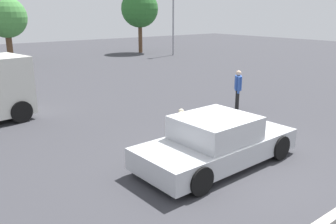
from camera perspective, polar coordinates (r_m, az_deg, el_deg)
ground_plane at (r=8.99m, az=9.36°, el=-8.56°), size 80.00×80.00×0.00m
sedan_foreground at (r=8.84m, az=7.88°, el=-4.88°), size 4.35×2.02×1.25m
dog at (r=12.25m, az=2.14°, el=-0.43°), size 0.50×0.53×0.40m
pedestrian at (r=13.96m, az=11.30°, el=4.09°), size 0.45×0.46×1.53m
light_post_near at (r=31.28m, az=0.86°, el=16.75°), size 0.44×0.44×6.03m
tree_back_left at (r=28.15m, az=-24.82°, el=13.72°), size 2.88×2.88×4.77m
tree_back_center at (r=33.53m, az=-4.62°, el=16.36°), size 3.39×3.39×5.68m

